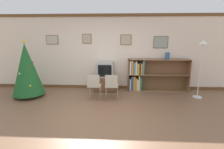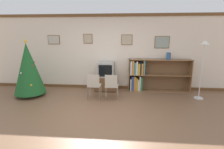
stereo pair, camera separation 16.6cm
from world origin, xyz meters
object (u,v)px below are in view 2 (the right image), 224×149
(folding_chair_left, at_px, (94,85))
(folding_chair_right, at_px, (111,85))
(bookshelf, at_px, (147,75))
(television, at_px, (106,69))
(vase, at_px, (168,56))
(tv_console, at_px, (106,83))
(standing_lamp, at_px, (204,54))
(christmas_tree, at_px, (28,69))

(folding_chair_left, distance_m, folding_chair_right, 0.55)
(folding_chair_left, xyz_separation_m, bookshelf, (1.74, 1.05, 0.09))
(television, height_order, vase, vase)
(tv_console, distance_m, bookshelf, 1.50)
(television, bearing_deg, tv_console, 90.00)
(standing_lamp, bearing_deg, folding_chair_right, -172.19)
(tv_console, xyz_separation_m, folding_chair_right, (0.27, -0.96, 0.21))
(tv_console, bearing_deg, standing_lamp, -10.80)
(television, height_order, standing_lamp, standing_lamp)
(vase, height_order, standing_lamp, standing_lamp)
(tv_console, height_order, vase, vase)
(bookshelf, distance_m, vase, 0.98)
(tv_console, xyz_separation_m, bookshelf, (1.47, 0.10, 0.30))
(christmas_tree, height_order, television, christmas_tree)
(christmas_tree, bearing_deg, folding_chair_right, -4.05)
(christmas_tree, xyz_separation_m, tv_console, (2.44, 0.76, -0.65))
(television, distance_m, standing_lamp, 3.14)
(tv_console, bearing_deg, christmas_tree, -162.66)
(tv_console, height_order, bookshelf, bookshelf)
(tv_console, bearing_deg, bookshelf, 3.78)
(tv_console, bearing_deg, folding_chair_left, -105.94)
(bookshelf, distance_m, standing_lamp, 1.89)
(tv_console, distance_m, folding_chair_left, 1.02)
(folding_chair_right, bearing_deg, standing_lamp, 7.81)
(christmas_tree, distance_m, television, 2.56)
(christmas_tree, bearing_deg, tv_console, 17.34)
(christmas_tree, distance_m, standing_lamp, 5.49)
(vase, distance_m, standing_lamp, 1.10)
(christmas_tree, height_order, tv_console, christmas_tree)
(folding_chair_left, height_order, vase, vase)
(folding_chair_right, xyz_separation_m, vase, (1.88, 1.03, 0.80))
(vase, bearing_deg, folding_chair_right, -151.21)
(folding_chair_right, relative_size, bookshelf, 0.38)
(television, relative_size, folding_chair_left, 0.69)
(folding_chair_right, bearing_deg, television, 105.98)
(folding_chair_left, bearing_deg, folding_chair_right, 0.00)
(television, bearing_deg, folding_chair_right, -74.02)
(christmas_tree, relative_size, vase, 7.53)
(folding_chair_left, distance_m, vase, 2.75)
(folding_chair_left, relative_size, bookshelf, 0.38)
(folding_chair_left, relative_size, standing_lamp, 0.45)
(christmas_tree, xyz_separation_m, bookshelf, (3.91, 0.86, -0.35))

